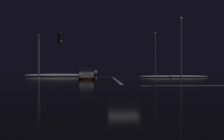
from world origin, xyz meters
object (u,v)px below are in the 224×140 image
Objects in this scene: sedan_red at (90,72)px; traffic_signal_nw at (48,47)px; sedan_gray at (88,73)px; sedan_silver at (91,72)px; sedan_orange at (87,73)px; sedan_white at (93,71)px; streetlamp_right_near at (181,43)px; streetlamp_right_far at (155,51)px.

traffic_signal_nw is (-4.08, -15.36, 3.20)m from sedan_red.
sedan_red is (-0.41, 12.10, 0.00)m from sedan_gray.
sedan_gray is 17.44m from sedan_silver.
sedan_orange is 0.76× the size of traffic_signal_nw.
streetlamp_right_near is at bearing -54.48° from sedan_white.
streetlamp_right_far is (0.00, 16.00, 0.22)m from streetlamp_right_near.
streetlamp_right_near is at bearing 19.69° from traffic_signal_nw.
sedan_silver is at bearing -172.27° from streetlamp_right_far.
sedan_white is 25.28m from streetlamp_right_near.
sedan_silver and sedan_white have the same top height.
sedan_silver is 20.79m from streetlamp_right_near.
sedan_silver is (0.11, 11.28, 0.00)m from sedan_orange.
sedan_red is (0.15, 5.95, 0.00)m from sedan_orange.
sedan_gray is 12.11m from sedan_red.
streetlamp_right_near is 0.96× the size of streetlamp_right_far.
sedan_white is 0.46× the size of streetlamp_right_near.
sedan_silver is at bearing 90.45° from sedan_red.
traffic_signal_nw is 29.43m from streetlamp_right_far.
traffic_signal_nw is (-4.24, -26.91, 3.20)m from sedan_white.
sedan_orange is 10.69m from traffic_signal_nw.
streetlamp_right_far is (14.19, 19.42, 4.86)m from sedan_gray.
sedan_gray is 6.18m from sedan_orange.
sedan_white is at bearing 88.18° from sedan_silver.
sedan_red is 1.00× the size of sedan_white.
streetlamp_right_near reaches higher than sedan_silver.
sedan_orange is at bearing 67.35° from traffic_signal_nw.
traffic_signal_nw is (-3.93, -9.41, 3.20)m from sedan_orange.
sedan_gray and sedan_white have the same top height.
traffic_signal_nw is (-4.04, -20.70, 3.20)m from sedan_silver.
sedan_orange is at bearing -91.45° from sedan_red.
traffic_signal_nw reaches higher than sedan_red.
streetlamp_right_near is at bearing 13.56° from sedan_gray.
sedan_gray is 15.31m from streetlamp_right_near.
sedan_gray and sedan_orange have the same top height.
traffic_signal_nw reaches higher than sedan_white.
traffic_signal_nw is at bearing -129.47° from streetlamp_right_far.
sedan_orange is 1.00× the size of sedan_red.
sedan_red and sedan_white have the same top height.
sedan_silver is 21.33m from traffic_signal_nw.
sedan_white is 27.43m from traffic_signal_nw.
sedan_silver is at bearing 78.96° from traffic_signal_nw.
sedan_red is 0.76× the size of traffic_signal_nw.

